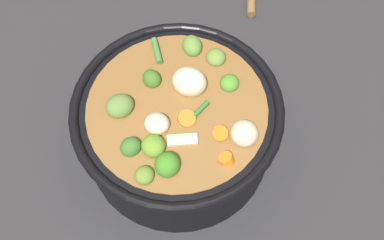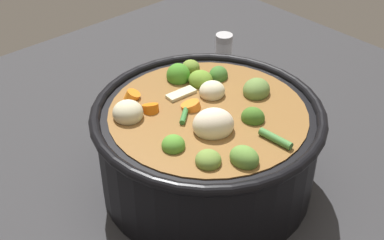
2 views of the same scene
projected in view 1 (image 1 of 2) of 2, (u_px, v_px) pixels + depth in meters
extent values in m
plane|color=#2D2D30|center=(179.00, 145.00, 0.76)|extent=(1.10, 1.10, 0.00)
cylinder|color=black|center=(178.00, 128.00, 0.71)|extent=(0.29, 0.29, 0.12)
torus|color=black|center=(177.00, 108.00, 0.66)|extent=(0.31, 0.31, 0.01)
cylinder|color=olive|center=(178.00, 126.00, 0.71)|extent=(0.26, 0.26, 0.12)
ellipsoid|color=#427225|center=(152.00, 79.00, 0.68)|extent=(0.04, 0.04, 0.03)
ellipsoid|color=olive|center=(120.00, 106.00, 0.65)|extent=(0.05, 0.05, 0.03)
ellipsoid|color=#61903B|center=(192.00, 46.00, 0.70)|extent=(0.03, 0.04, 0.03)
ellipsoid|color=olive|center=(144.00, 175.00, 0.60)|extent=(0.03, 0.03, 0.02)
ellipsoid|color=#40742D|center=(131.00, 147.00, 0.62)|extent=(0.04, 0.04, 0.03)
ellipsoid|color=#438A26|center=(168.00, 165.00, 0.61)|extent=(0.05, 0.05, 0.03)
ellipsoid|color=olive|center=(216.00, 57.00, 0.69)|extent=(0.04, 0.04, 0.02)
ellipsoid|color=olive|center=(153.00, 146.00, 0.62)|extent=(0.04, 0.05, 0.03)
ellipsoid|color=#539330|center=(230.00, 83.00, 0.67)|extent=(0.04, 0.04, 0.02)
cylinder|color=orange|center=(227.00, 160.00, 0.62)|extent=(0.03, 0.03, 0.02)
cylinder|color=orange|center=(186.00, 119.00, 0.65)|extent=(0.03, 0.03, 0.02)
cylinder|color=orange|center=(221.00, 134.00, 0.63)|extent=(0.03, 0.03, 0.02)
ellipsoid|color=beige|center=(189.00, 82.00, 0.67)|extent=(0.07, 0.06, 0.04)
ellipsoid|color=beige|center=(157.00, 124.00, 0.64)|extent=(0.04, 0.04, 0.03)
ellipsoid|color=beige|center=(244.00, 133.00, 0.63)|extent=(0.04, 0.04, 0.03)
cylinder|color=#48833E|center=(157.00, 51.00, 0.70)|extent=(0.01, 0.05, 0.01)
cylinder|color=#367736|center=(201.00, 109.00, 0.65)|extent=(0.03, 0.02, 0.01)
cube|color=beige|center=(186.00, 139.00, 0.63)|extent=(0.04, 0.02, 0.01)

